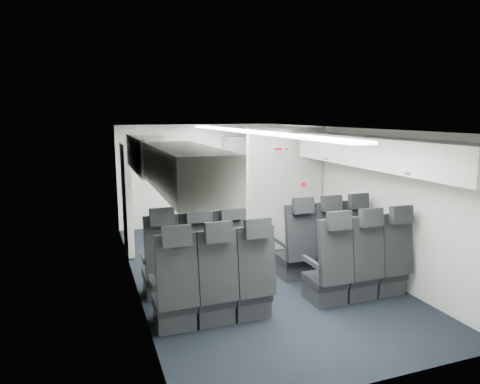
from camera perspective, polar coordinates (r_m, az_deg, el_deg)
cabin_shell at (r=6.37m, az=1.22°, el=-0.83°), size 3.41×6.01×2.16m
seat_row_front at (r=6.08m, az=3.02°, el=-8.43°), size 3.33×0.56×1.24m
seat_row_mid at (r=5.31m, az=6.86°, el=-11.32°), size 3.33×0.56×1.24m
overhead_bin_left_rear at (r=3.96m, az=-7.31°, el=3.06°), size 0.53×1.80×0.40m
overhead_bin_left_front_open at (r=5.67m, az=-11.58°, el=3.85°), size 0.64×1.70×0.72m
overhead_bin_right_rear at (r=5.31m, az=23.71°, el=4.11°), size 0.53×1.80×0.40m
overhead_bin_right_front at (r=6.69m, az=13.36°, el=5.79°), size 0.53×1.70×0.40m
bulkhead_partition at (r=7.49m, az=6.03°, el=0.41°), size 1.40×0.15×2.13m
galley_unit at (r=9.24m, az=0.66°, el=1.55°), size 0.85×0.52×1.90m
boarding_door at (r=7.54m, az=-14.85°, el=-0.74°), size 0.12×1.27×1.86m
flight_attendant at (r=7.96m, az=-1.13°, el=-0.64°), size 0.55×0.70×1.69m
carry_on_bag at (r=5.97m, az=-11.36°, el=4.53°), size 0.43×0.31×0.25m
papers at (r=7.95m, az=0.28°, el=0.43°), size 0.18×0.10×0.14m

